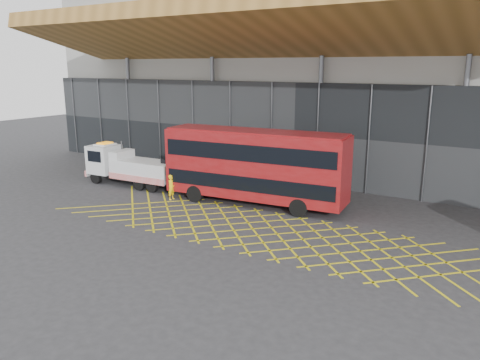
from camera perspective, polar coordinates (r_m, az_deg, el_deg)
The scene contains 6 objects.
ground_plane at distance 30.01m, azimuth -6.41°, elevation -4.32°, with size 120.00×120.00×0.00m, color #2B2A2D.
road_markings at distance 27.08m, azimuth 3.03°, elevation -6.27°, with size 27.96×7.16×0.01m.
construction_building at distance 43.71m, azimuth 10.80°, elevation 13.15°, with size 55.00×23.97×18.00m.
recovery_truck at distance 38.03m, azimuth -13.38°, elevation 1.64°, with size 9.51×2.66×3.30m.
bus_towed at distance 31.54m, azimuth 1.79°, elevation 1.97°, with size 12.74×4.13×5.10m.
worker at distance 33.46m, azimuth -8.35°, elevation -0.88°, with size 0.65×0.43×1.79m, color yellow.
Camera 1 is at (17.76, -22.34, 9.28)m, focal length 35.00 mm.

